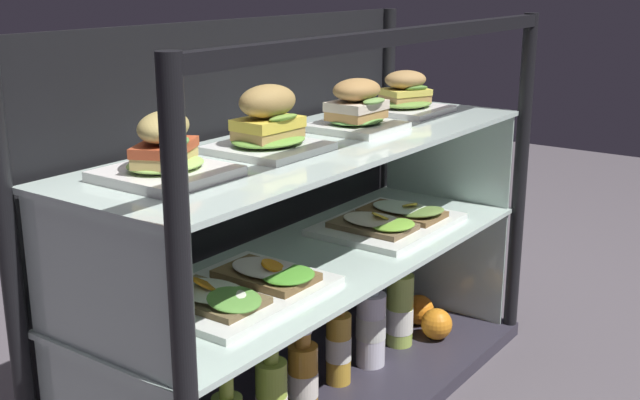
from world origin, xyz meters
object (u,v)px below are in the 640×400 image
object	(u,v)px
plated_roll_sandwich_far_left	(405,97)
open_sandwich_tray_right_of_center	(241,287)
plated_roll_sandwich_center	(358,110)
juice_bottle_back_right	(303,376)
juice_bottle_back_center	(400,309)
orange_fruit_rolled_forward	(383,310)
juice_bottle_front_right_end	(272,400)
orange_fruit_beside_bottles	(420,310)
plated_roll_sandwich_mid_left	(165,154)
plated_roll_sandwich_left_of_center	(268,126)
juice_bottle_front_second	(371,326)
juice_bottle_back_left	(338,346)
open_sandwich_tray_mid_left	(390,220)
orange_fruit_near_left_post	(437,324)

from	to	relation	value
plated_roll_sandwich_far_left	open_sandwich_tray_right_of_center	world-z (taller)	plated_roll_sandwich_far_left
plated_roll_sandwich_center	juice_bottle_back_right	distance (m)	0.58
juice_bottle_back_center	orange_fruit_rolled_forward	bearing A→B (deg)	51.84
juice_bottle_front_right_end	juice_bottle_back_right	size ratio (longest dim) A/B	1.21
orange_fruit_beside_bottles	orange_fruit_rolled_forward	xyz separation A→B (m)	(-0.06, 0.08, 0.00)
juice_bottle_back_center	juice_bottle_back_right	bearing A→B (deg)	178.05
plated_roll_sandwich_far_left	open_sandwich_tray_right_of_center	distance (m)	0.71
orange_fruit_rolled_forward	plated_roll_sandwich_mid_left	bearing A→B (deg)	-176.44
plated_roll_sandwich_left_of_center	juice_bottle_front_second	xyz separation A→B (m)	(0.32, -0.04, -0.52)
plated_roll_sandwich_far_left	juice_bottle_back_center	bearing A→B (deg)	-148.94
juice_bottle_back_right	juice_bottle_back_left	size ratio (longest dim) A/B	0.89
plated_roll_sandwich_center	open_sandwich_tray_right_of_center	xyz separation A→B (m)	(-0.39, -0.00, -0.28)
juice_bottle_front_right_end	juice_bottle_back_center	distance (m)	0.51
plated_roll_sandwich_center	juice_bottle_back_left	distance (m)	0.53
open_sandwich_tray_right_of_center	juice_bottle_back_center	world-z (taller)	open_sandwich_tray_right_of_center
open_sandwich_tray_mid_left	juice_bottle_front_second	xyz separation A→B (m)	(-0.08, -0.00, -0.24)
plated_roll_sandwich_center	juice_bottle_front_right_end	xyz separation A→B (m)	(-0.33, -0.02, -0.53)
plated_roll_sandwich_mid_left	open_sandwich_tray_right_of_center	distance (m)	0.31
plated_roll_sandwich_center	juice_bottle_back_center	bearing A→B (deg)	-4.52
plated_roll_sandwich_mid_left	juice_bottle_back_center	bearing A→B (deg)	-3.35
plated_roll_sandwich_mid_left	orange_fruit_near_left_post	xyz separation A→B (m)	(0.79, -0.10, -0.57)
open_sandwich_tray_mid_left	juice_bottle_back_center	world-z (taller)	open_sandwich_tray_mid_left
juice_bottle_back_right	juice_bottle_back_center	world-z (taller)	juice_bottle_back_center
plated_roll_sandwich_mid_left	open_sandwich_tray_right_of_center	world-z (taller)	plated_roll_sandwich_mid_left
plated_roll_sandwich_mid_left	orange_fruit_near_left_post	size ratio (longest dim) A/B	2.37
plated_roll_sandwich_center	open_sandwich_tray_mid_left	size ratio (longest dim) A/B	0.51
open_sandwich_tray_right_of_center	juice_bottle_back_right	xyz separation A→B (m)	(0.19, 0.00, -0.26)
plated_roll_sandwich_mid_left	plated_roll_sandwich_left_of_center	xyz separation A→B (m)	(0.26, -0.01, 0.01)
plated_roll_sandwich_mid_left	juice_bottle_back_left	distance (m)	0.70
plated_roll_sandwich_mid_left	juice_bottle_front_second	distance (m)	0.78
orange_fruit_beside_bottles	plated_roll_sandwich_far_left	bearing A→B (deg)	146.74
open_sandwich_tray_mid_left	plated_roll_sandwich_mid_left	bearing A→B (deg)	176.55
juice_bottle_back_left	plated_roll_sandwich_left_of_center	bearing A→B (deg)	173.59
juice_bottle_front_second	orange_fruit_near_left_post	size ratio (longest dim) A/B	2.94
juice_bottle_back_right	juice_bottle_front_second	distance (m)	0.25
open_sandwich_tray_right_of_center	orange_fruit_beside_bottles	world-z (taller)	open_sandwich_tray_right_of_center
plated_roll_sandwich_mid_left	orange_fruit_near_left_post	bearing A→B (deg)	-7.41
juice_bottle_back_center	plated_roll_sandwich_mid_left	bearing A→B (deg)	176.65
plated_roll_sandwich_left_of_center	plated_roll_sandwich_mid_left	bearing A→B (deg)	178.87
plated_roll_sandwich_far_left	juice_bottle_back_center	xyz separation A→B (m)	(-0.08, -0.05, -0.51)
plated_roll_sandwich_left_of_center	orange_fruit_near_left_post	size ratio (longest dim) A/B	2.38
plated_roll_sandwich_mid_left	plated_roll_sandwich_center	distance (m)	0.54
juice_bottle_back_center	orange_fruit_beside_bottles	world-z (taller)	juice_bottle_back_center
plated_roll_sandwich_center	juice_bottle_front_second	size ratio (longest dim) A/B	0.74
plated_roll_sandwich_center	plated_roll_sandwich_far_left	bearing A→B (deg)	7.72
juice_bottle_front_right_end	juice_bottle_back_left	bearing A→B (deg)	4.69
juice_bottle_back_left	juice_bottle_back_center	bearing A→B (deg)	-3.10
juice_bottle_back_left	juice_bottle_front_second	xyz separation A→B (m)	(0.12, -0.01, 0.01)
juice_bottle_back_center	open_sandwich_tray_mid_left	bearing A→B (deg)	177.92
open_sandwich_tray_right_of_center	juice_bottle_back_center	xyz separation A→B (m)	(0.57, -0.01, -0.24)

